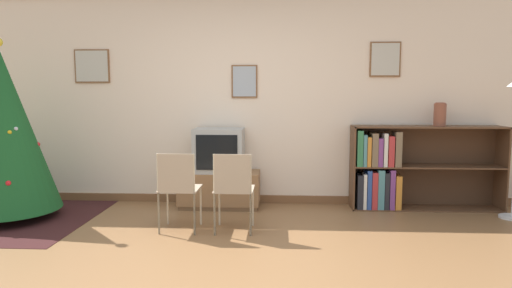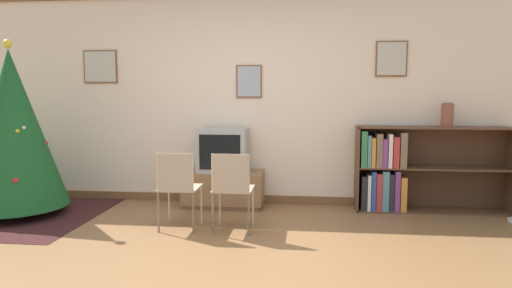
% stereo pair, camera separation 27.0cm
% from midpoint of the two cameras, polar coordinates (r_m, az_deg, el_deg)
% --- Properties ---
extents(ground_plane, '(24.00, 24.00, 0.00)m').
position_cam_midpoint_polar(ground_plane, '(3.83, -7.55, -15.34)').
color(ground_plane, brown).
extents(wall_back, '(9.17, 0.11, 2.70)m').
position_cam_midpoint_polar(wall_back, '(5.84, -3.57, 5.81)').
color(wall_back, beige).
rests_on(wall_back, ground_plane).
extents(area_rug, '(1.89, 1.94, 0.01)m').
position_cam_midpoint_polar(area_rug, '(5.99, -29.66, -8.07)').
color(area_rug, '#381919').
rests_on(area_rug, ground_plane).
extents(christmas_tree, '(1.15, 1.15, 2.00)m').
position_cam_midpoint_polar(christmas_tree, '(5.83, -30.21, 1.51)').
color(christmas_tree, maroon).
rests_on(christmas_tree, area_rug).
extents(tv_console, '(0.99, 0.45, 0.45)m').
position_cam_midpoint_polar(tv_console, '(5.70, -5.95, -5.65)').
color(tv_console, brown).
rests_on(tv_console, ground_plane).
extents(television, '(0.60, 0.44, 0.54)m').
position_cam_midpoint_polar(television, '(5.62, -6.01, -0.78)').
color(television, '#9E9E99').
rests_on(television, tv_console).
extents(folding_chair_left, '(0.40, 0.40, 0.82)m').
position_cam_midpoint_polar(folding_chair_left, '(4.72, -11.34, -5.23)').
color(folding_chair_left, tan).
rests_on(folding_chair_left, ground_plane).
extents(folding_chair_right, '(0.40, 0.40, 0.82)m').
position_cam_midpoint_polar(folding_chair_right, '(4.61, -4.53, -5.39)').
color(folding_chair_right, tan).
rests_on(folding_chair_right, ground_plane).
extents(bookshelf, '(1.80, 0.36, 1.02)m').
position_cam_midpoint_polar(bookshelf, '(5.78, 15.96, -3.10)').
color(bookshelf, brown).
rests_on(bookshelf, ground_plane).
extents(vase, '(0.14, 0.14, 0.28)m').
position_cam_midpoint_polar(vase, '(5.83, 20.78, 3.52)').
color(vase, brown).
rests_on(vase, bookshelf).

